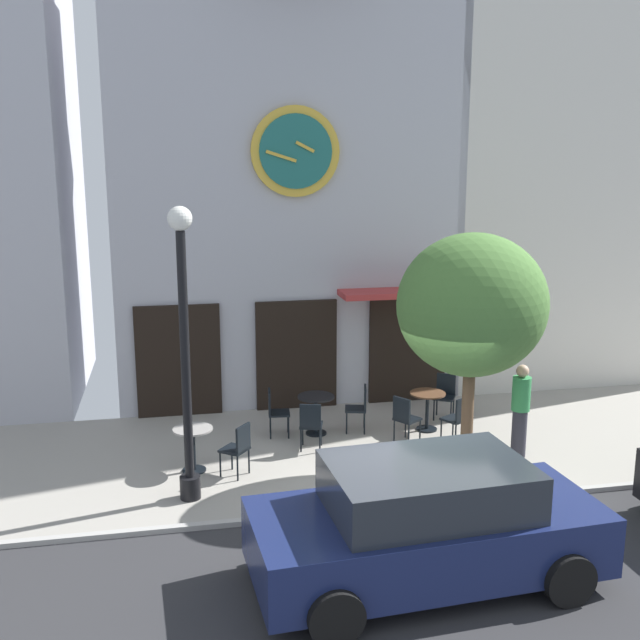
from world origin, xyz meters
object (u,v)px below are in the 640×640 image
object	(u,v)px
cafe_chair_near_tree	(360,405)
cafe_chair_mid_row	(238,446)
cafe_chair_left_end	(311,422)
cafe_chair_near_lamp	(458,416)
street_lamp	(185,356)
cafe_table_center_right	(193,442)
cafe_table_leftmost	(427,404)
parked_car_navy	(427,524)
street_tree	(472,306)
cafe_chair_curbside	(405,416)
cafe_chair_corner	(275,409)
pedestrian_green	(520,409)
cafe_chair_facing_wall	(445,393)
cafe_table_near_curb	(316,407)

from	to	relation	value
cafe_chair_near_tree	cafe_chair_mid_row	bearing A→B (deg)	-146.80
cafe_chair_left_end	cafe_chair_near_lamp	distance (m)	2.73
street_lamp	cafe_table_center_right	bearing A→B (deg)	84.98
cafe_table_leftmost	parked_car_navy	distance (m)	5.35
street_tree	street_lamp	bearing A→B (deg)	-179.41
cafe_chair_curbside	cafe_chair_corner	xyz separation A→B (m)	(-2.29, 0.86, 0.00)
cafe_chair_near_tree	cafe_table_center_right	bearing A→B (deg)	-158.38
street_lamp	pedestrian_green	distance (m)	5.93
cafe_table_leftmost	cafe_chair_curbside	world-z (taller)	cafe_chair_curbside
cafe_chair_corner	pedestrian_green	distance (m)	4.48
street_lamp	pedestrian_green	size ratio (longest dim) A/B	2.69
cafe_chair_near_lamp	cafe_table_center_right	bearing A→B (deg)	-176.49
cafe_table_center_right	pedestrian_green	world-z (taller)	pedestrian_green
pedestrian_green	cafe_chair_near_tree	bearing A→B (deg)	144.43
cafe_chair_left_end	pedestrian_green	world-z (taller)	pedestrian_green
cafe_chair_facing_wall	cafe_chair_near_lamp	bearing A→B (deg)	-100.95
cafe_table_near_curb	cafe_chair_near_lamp	world-z (taller)	cafe_chair_near_lamp
cafe_table_center_right	cafe_chair_corner	distance (m)	2.07
cafe_chair_mid_row	cafe_chair_corner	size ratio (longest dim) A/B	1.00
street_tree	cafe_chair_mid_row	distance (m)	4.43
pedestrian_green	street_tree	bearing A→B (deg)	-156.95
street_tree	parked_car_navy	size ratio (longest dim) A/B	0.91
cafe_table_near_curb	cafe_table_leftmost	xyz separation A→B (m)	(2.15, -0.21, -0.01)
street_tree	cafe_chair_facing_wall	xyz separation A→B (m)	(0.65, 2.68, -2.32)
cafe_table_center_right	parked_car_navy	bearing A→B (deg)	-55.60
cafe_table_near_curb	cafe_table_leftmost	size ratio (longest dim) A/B	1.00
parked_car_navy	street_lamp	bearing A→B (deg)	133.80
cafe_chair_mid_row	parked_car_navy	bearing A→B (deg)	-61.16
cafe_chair_curbside	pedestrian_green	bearing A→B (deg)	-28.50
street_tree	cafe_table_center_right	distance (m)	5.11
parked_car_navy	cafe_chair_near_lamp	bearing A→B (deg)	63.46
cafe_chair_curbside	cafe_chair_corner	distance (m)	2.44
cafe_chair_near_lamp	cafe_chair_mid_row	bearing A→B (deg)	-170.99
street_lamp	cafe_chair_near_tree	xyz separation A→B (m)	(3.29, 2.30, -1.75)
cafe_chair_near_lamp	cafe_chair_corner	world-z (taller)	same
cafe_table_near_curb	parked_car_navy	world-z (taller)	parked_car_navy
cafe_chair_near_tree	cafe_chair_near_lamp	world-z (taller)	same
cafe_chair_curbside	cafe_chair_corner	size ratio (longest dim) A/B	1.00
cafe_chair_mid_row	pedestrian_green	xyz separation A→B (m)	(4.92, -0.12, 0.33)
street_tree	cafe_chair_corner	xyz separation A→B (m)	(-2.87, 2.34, -2.32)
street_tree	cafe_chair_near_tree	world-z (taller)	street_tree
cafe_table_near_curb	cafe_chair_near_tree	distance (m)	0.85
cafe_chair_curbside	cafe_table_leftmost	bearing A→B (deg)	42.46
cafe_chair_facing_wall	cafe_chair_near_tree	distance (m)	1.93
cafe_table_leftmost	cafe_chair_facing_wall	xyz separation A→B (m)	(0.59, 0.60, 0.00)
cafe_table_leftmost	cafe_chair_left_end	size ratio (longest dim) A/B	0.84
cafe_chair_facing_wall	cafe_chair_near_lamp	size ratio (longest dim) A/B	1.00
cafe_table_leftmost	cafe_chair_near_tree	xyz separation A→B (m)	(-1.30, 0.18, 0.00)
cafe_table_near_curb	cafe_table_leftmost	bearing A→B (deg)	-5.62
cafe_chair_left_end	cafe_chair_facing_wall	bearing A→B (deg)	21.63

